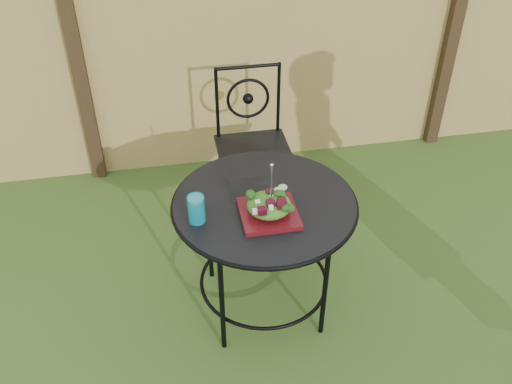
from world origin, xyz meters
The scene contains 7 objects.
fence centered at (0.00, 2.19, 0.95)m, with size 8.00×0.12×1.90m.
patio_table centered at (-0.35, 0.70, 0.59)m, with size 0.92×0.92×0.72m.
patio_chair centered at (-0.25, 1.62, 0.50)m, with size 0.46×0.46×0.95m.
salad_plate centered at (-0.36, 0.59, 0.74)m, with size 0.27×0.27×0.02m, color #3E080C.
salad centered at (-0.36, 0.59, 0.79)m, with size 0.21×0.21×0.08m, color #235614.
fork centered at (-0.35, 0.59, 0.92)m, with size 0.01×0.01×0.18m, color silver.
drinking_glass centered at (-0.69, 0.62, 0.79)m, with size 0.08×0.08×0.14m, color #0D869D.
Camera 1 is at (-0.80, -1.44, 2.45)m, focal length 40.00 mm.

